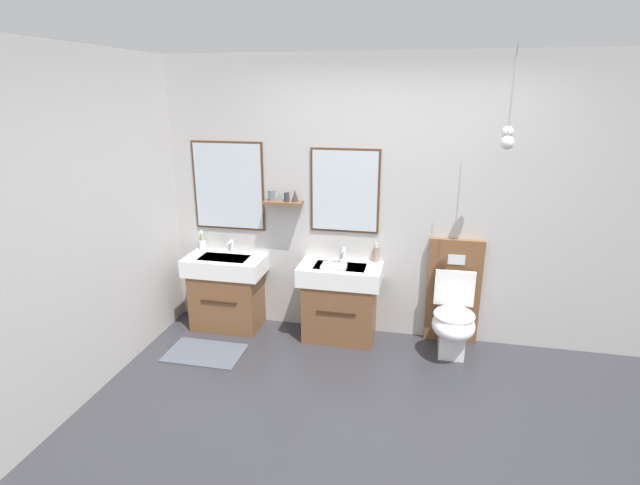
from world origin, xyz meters
name	(u,v)px	position (x,y,z in m)	size (l,w,h in m)	color
ground_plane	(371,447)	(0.00, 0.00, -0.05)	(5.79, 4.62, 0.10)	#2D2D33
wall_back	(393,202)	(-0.02, 1.65, 1.30)	(4.59, 0.62, 2.59)	#B7B5B2
wall_left	(54,239)	(-2.23, 0.00, 1.29)	(0.12, 3.42, 2.59)	#B7B5B2
bath_mat	(205,353)	(-1.59, 0.83, 0.01)	(0.68, 0.44, 0.01)	#474C56
vanity_sink_left	(227,290)	(-1.59, 1.40, 0.38)	(0.76, 0.45, 0.73)	brown
tap_on_left_sink	(231,245)	(-1.59, 1.56, 0.80)	(0.03, 0.13, 0.11)	silver
vanity_sink_right	(340,300)	(-0.46, 1.40, 0.38)	(0.76, 0.45, 0.73)	brown
tap_on_right_sink	(343,252)	(-0.46, 1.56, 0.80)	(0.03, 0.13, 0.11)	silver
toilet	(453,311)	(0.57, 1.39, 0.38)	(0.48, 0.63, 1.00)	brown
toothbrush_cup	(203,244)	(-1.89, 1.55, 0.79)	(0.07, 0.07, 0.21)	silver
soap_dispenser	(376,254)	(-0.15, 1.56, 0.81)	(0.06, 0.06, 0.18)	gray
folded_hand_towel	(334,267)	(-0.50, 1.28, 0.75)	(0.22, 0.16, 0.04)	white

